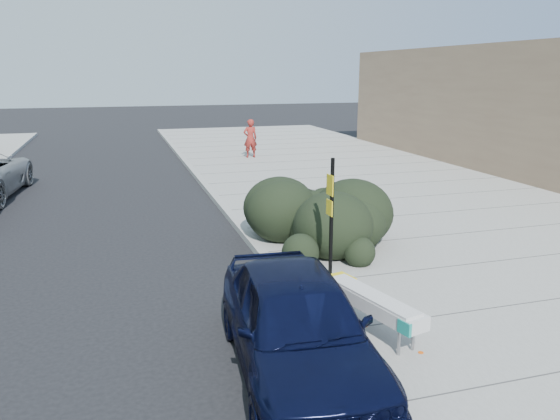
{
  "coord_description": "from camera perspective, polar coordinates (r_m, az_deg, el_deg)",
  "views": [
    {
      "loc": [
        -3.0,
        -9.21,
        4.08
      ],
      "look_at": [
        0.51,
        2.38,
        1.0
      ],
      "focal_mm": 35.0,
      "sensor_mm": 36.0,
      "label": 1
    }
  ],
  "objects": [
    {
      "name": "ground",
      "position": [
        10.51,
        1.12,
        -8.58
      ],
      "size": [
        120.0,
        120.0,
        0.0
      ],
      "primitive_type": "plane",
      "color": "black",
      "rests_on": "ground"
    },
    {
      "name": "sidewalk_near",
      "position": [
        17.08,
        13.94,
        0.28
      ],
      "size": [
        11.2,
        50.0,
        0.15
      ],
      "primitive_type": "cube",
      "color": "gray",
      "rests_on": "ground"
    },
    {
      "name": "curb_near",
      "position": [
        15.06,
        -4.74,
        -1.16
      ],
      "size": [
        0.22,
        50.0,
        0.17
      ],
      "primitive_type": "cube",
      "color": "#9E9E99",
      "rests_on": "ground"
    },
    {
      "name": "bench",
      "position": [
        8.62,
        9.49,
        -9.43
      ],
      "size": [
        0.91,
        2.12,
        0.62
      ],
      "rotation": [
        0.0,
        0.0,
        0.25
      ],
      "color": "gray",
      "rests_on": "sidewalk_near"
    },
    {
      "name": "bike_rack",
      "position": [
        13.93,
        3.12,
        0.52
      ],
      "size": [
        0.17,
        0.71,
        1.04
      ],
      "rotation": [
        0.0,
        0.0,
        0.15
      ],
      "color": "black",
      "rests_on": "sidewalk_near"
    },
    {
      "name": "sign_post",
      "position": [
        10.28,
        5.33,
        -0.23
      ],
      "size": [
        0.09,
        0.28,
        2.4
      ],
      "rotation": [
        0.0,
        0.0,
        0.03
      ],
      "color": "black",
      "rests_on": "sidewalk_near"
    },
    {
      "name": "hedge",
      "position": [
        13.18,
        3.62,
        0.67
      ],
      "size": [
        2.33,
        4.52,
        1.68
      ],
      "primitive_type": "ellipsoid",
      "rotation": [
        0.0,
        0.0,
        0.02
      ],
      "color": "black",
      "rests_on": "sidewalk_near"
    },
    {
      "name": "sedan_navy",
      "position": [
        7.6,
        1.79,
        -11.76
      ],
      "size": [
        2.13,
        4.52,
        1.49
      ],
      "primitive_type": "imported",
      "rotation": [
        0.0,
        0.0,
        -0.09
      ],
      "color": "black",
      "rests_on": "ground"
    },
    {
      "name": "pedestrian",
      "position": [
        25.76,
        -3.13,
        7.49
      ],
      "size": [
        0.66,
        0.44,
        1.79
      ],
      "primitive_type": "imported",
      "rotation": [
        0.0,
        0.0,
        3.16
      ],
      "color": "maroon",
      "rests_on": "sidewalk_near"
    }
  ]
}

